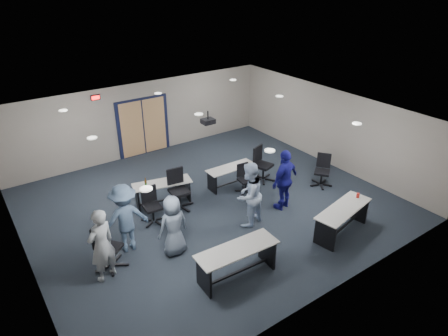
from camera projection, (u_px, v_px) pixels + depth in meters
floor at (210, 204)px, 11.91m from camera, size 10.00×10.00×0.00m
back_wall at (142, 119)px, 14.59m from camera, size 10.00×0.04×2.70m
front_wall at (332, 244)px, 8.01m from camera, size 10.00×0.04×2.70m
left_wall at (18, 221)px, 8.74m from camera, size 0.04×9.00×2.70m
right_wall at (330, 127)px, 13.86m from camera, size 0.04×9.00×2.70m
ceiling at (209, 118)px, 10.69m from camera, size 10.00×9.00×0.04m
double_door at (143, 127)px, 14.70m from camera, size 2.00×0.07×2.20m
exit_sign at (95, 98)px, 13.23m from camera, size 0.32×0.07×0.18m
ceiling_projector at (208, 121)px, 11.34m from camera, size 0.35×0.32×0.37m
ceiling_can_lights at (204, 117)px, 10.89m from camera, size 6.24×5.74×0.02m
table_front_left at (237, 257)px, 8.89m from camera, size 1.95×0.73×0.78m
table_front_right at (343, 216)px, 10.39m from camera, size 1.98×0.98×0.89m
table_back_left at (162, 189)px, 11.74m from camera, size 1.79×0.94×0.95m
table_back_right at (231, 173)px, 12.72m from camera, size 1.62×0.55×0.66m
chair_back_a at (152, 206)px, 10.84m from camera, size 0.69×0.69×1.03m
chair_back_b at (179, 190)px, 11.46m from camera, size 0.82×0.82×1.19m
chair_back_c at (246, 179)px, 12.32m from camera, size 0.64×0.64×0.93m
chair_back_d at (264, 164)px, 12.99m from camera, size 0.92×0.92×1.16m
chair_loose_left at (109, 247)px, 9.17m from camera, size 1.01×1.01×1.14m
chair_loose_right at (322, 171)px, 12.69m from camera, size 0.92×0.92×1.04m
person_gray at (102, 245)px, 8.69m from camera, size 0.76×0.62×1.79m
person_plaid at (173, 226)px, 9.54m from camera, size 0.79×0.53×1.58m
person_lightblue at (249, 195)px, 10.59m from camera, size 1.05×0.91×1.83m
person_navy at (285, 180)px, 11.34m from camera, size 1.15×0.67×1.83m
person_back at (125, 218)px, 9.63m from camera, size 1.21×0.76×1.80m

